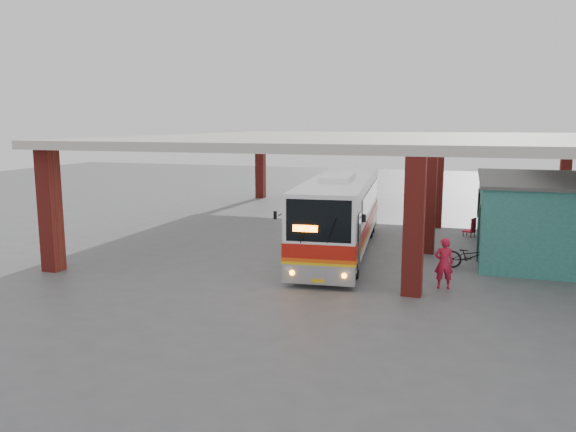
% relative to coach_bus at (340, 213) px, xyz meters
% --- Properties ---
extents(ground, '(90.00, 90.00, 0.00)m').
position_rel_coach_bus_xyz_m(ground, '(0.39, -1.99, -1.61)').
color(ground, '#515154').
rests_on(ground, ground).
extents(brick_columns, '(20.10, 21.60, 4.35)m').
position_rel_coach_bus_xyz_m(brick_columns, '(1.82, 3.01, 0.56)').
color(brick_columns, maroon).
rests_on(brick_columns, ground).
extents(canopy_roof, '(21.00, 23.00, 0.30)m').
position_rel_coach_bus_xyz_m(canopy_roof, '(0.89, 4.51, 2.89)').
color(canopy_roof, beige).
rests_on(canopy_roof, brick_columns).
extents(shop_building, '(5.20, 8.20, 3.11)m').
position_rel_coach_bus_xyz_m(shop_building, '(7.88, 2.01, -0.05)').
color(shop_building, '#2B6B6C').
rests_on(shop_building, ground).
extents(coach_bus, '(3.40, 11.30, 3.24)m').
position_rel_coach_bus_xyz_m(coach_bus, '(0.00, 0.00, 0.00)').
color(coach_bus, white).
rests_on(coach_bus, ground).
extents(motorcycle, '(1.97, 1.07, 0.98)m').
position_rel_coach_bus_xyz_m(motorcycle, '(5.09, -1.32, -1.12)').
color(motorcycle, black).
rests_on(motorcycle, ground).
extents(pedestrian, '(0.66, 0.50, 1.65)m').
position_rel_coach_bus_xyz_m(pedestrian, '(4.28, -3.99, -0.79)').
color(pedestrian, red).
rests_on(pedestrian, ground).
extents(red_chair, '(0.62, 0.62, 0.89)m').
position_rel_coach_bus_xyz_m(red_chair, '(5.13, 4.93, -1.20)').
color(red_chair, red).
rests_on(red_chair, ground).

